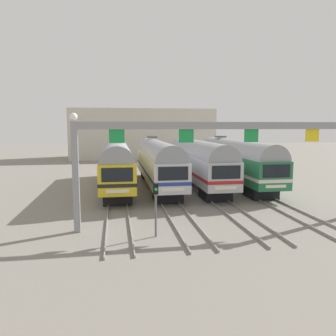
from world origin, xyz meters
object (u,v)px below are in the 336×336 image
Objects in this scene: commuter_train_yellow at (117,162)px; commuter_train_green at (235,160)px; commuter_train_stainless at (197,160)px; catenary_gantry at (219,144)px; commuter_train_silver at (158,161)px; yard_signal_mast at (156,199)px.

commuter_train_green is at bearing 0.02° from commuter_train_yellow.
catenary_gantry is at bearing -98.71° from commuter_train_stainless.
commuter_train_green is (12.41, 0.00, 0.00)m from commuter_train_yellow.
commuter_train_stainless is at bearing 0.03° from commuter_train_yellow.
commuter_train_yellow is at bearing -179.97° from commuter_train_stainless.
commuter_train_yellow is 1.02× the size of catenary_gantry.
commuter_train_silver is (4.14, 0.00, 0.00)m from commuter_train_yellow.
commuter_train_stainless is at bearing 81.29° from catenary_gantry.
yard_signal_mast is (-6.21, -15.09, -0.53)m from commuter_train_stainless.
commuter_train_silver is 4.14m from commuter_train_stainless.
catenary_gantry is 5.69× the size of yard_signal_mast.
catenary_gantry reaches higher than commuter_train_stainless.
commuter_train_green is at bearing 65.31° from catenary_gantry.
commuter_train_yellow is 15.23m from yard_signal_mast.
catenary_gantry is at bearing -65.31° from commuter_train_yellow.
commuter_train_stainless is (8.27, 0.00, 0.00)m from commuter_train_yellow.
yard_signal_mast is at bearing -112.35° from commuter_train_stainless.
commuter_train_yellow is 1.00× the size of commuter_train_stainless.
catenary_gantry reaches higher than yard_signal_mast.
commuter_train_stainless reaches higher than yard_signal_mast.
commuter_train_green reaches higher than yard_signal_mast.
commuter_train_stainless is 1.02× the size of catenary_gantry.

